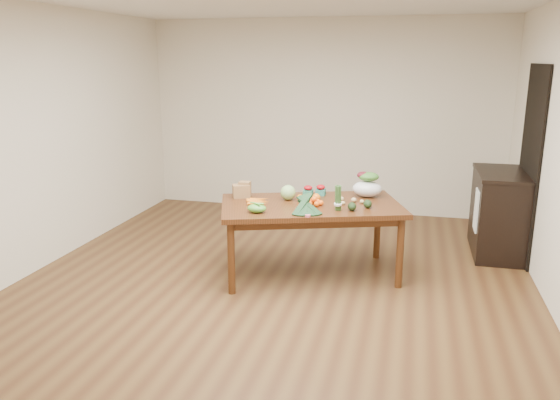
% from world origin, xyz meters
% --- Properties ---
extents(floor, '(6.00, 6.00, 0.00)m').
position_xyz_m(floor, '(0.00, 0.00, 0.00)').
color(floor, brown).
rests_on(floor, ground).
extents(room_walls, '(5.02, 6.02, 2.70)m').
position_xyz_m(room_walls, '(0.00, 0.00, 1.35)').
color(room_walls, silver).
rests_on(room_walls, floor).
extents(dining_table, '(1.99, 1.50, 0.75)m').
position_xyz_m(dining_table, '(0.30, 0.51, 0.38)').
color(dining_table, '#532713').
rests_on(dining_table, floor).
extents(doorway_dark, '(0.02, 1.00, 2.10)m').
position_xyz_m(doorway_dark, '(2.48, 1.60, 1.05)').
color(doorway_dark, black).
rests_on(doorway_dark, floor).
extents(cabinet, '(0.52, 1.02, 0.94)m').
position_xyz_m(cabinet, '(2.22, 1.65, 0.47)').
color(cabinet, black).
rests_on(cabinet, floor).
extents(dish_towel, '(0.02, 0.28, 0.45)m').
position_xyz_m(dish_towel, '(1.96, 1.40, 0.55)').
color(dish_towel, white).
rests_on(dish_towel, cabinet).
extents(paper_bag, '(0.28, 0.26, 0.16)m').
position_xyz_m(paper_bag, '(-0.46, 0.59, 0.83)').
color(paper_bag, olive).
rests_on(paper_bag, dining_table).
extents(cabbage, '(0.15, 0.15, 0.15)m').
position_xyz_m(cabbage, '(0.04, 0.60, 0.83)').
color(cabbage, '#98D279').
rests_on(cabbage, dining_table).
extents(strawberry_basket_a, '(0.12, 0.12, 0.09)m').
position_xyz_m(strawberry_basket_a, '(0.20, 0.82, 0.79)').
color(strawberry_basket_a, '#B60C1D').
rests_on(strawberry_basket_a, dining_table).
extents(strawberry_basket_b, '(0.12, 0.12, 0.09)m').
position_xyz_m(strawberry_basket_b, '(0.33, 0.88, 0.79)').
color(strawberry_basket_b, red).
rests_on(strawberry_basket_b, dining_table).
extents(orange_a, '(0.07, 0.07, 0.07)m').
position_xyz_m(orange_a, '(0.17, 0.58, 0.79)').
color(orange_a, '#FE630F').
rests_on(orange_a, dining_table).
extents(orange_b, '(0.07, 0.07, 0.07)m').
position_xyz_m(orange_b, '(0.32, 0.66, 0.78)').
color(orange_b, orange).
rests_on(orange_b, dining_table).
extents(orange_c, '(0.08, 0.08, 0.08)m').
position_xyz_m(orange_c, '(0.33, 0.60, 0.79)').
color(orange_c, orange).
rests_on(orange_c, dining_table).
extents(mandarin_cluster, '(0.23, 0.23, 0.09)m').
position_xyz_m(mandarin_cluster, '(0.33, 0.47, 0.79)').
color(mandarin_cluster, orange).
rests_on(mandarin_cluster, dining_table).
extents(carrots, '(0.29, 0.30, 0.03)m').
position_xyz_m(carrots, '(-0.22, 0.43, 0.76)').
color(carrots, orange).
rests_on(carrots, dining_table).
extents(snap_pea_bag, '(0.18, 0.14, 0.08)m').
position_xyz_m(snap_pea_bag, '(-0.14, 0.07, 0.79)').
color(snap_pea_bag, green).
rests_on(snap_pea_bag, dining_table).
extents(kale_bunch, '(0.43, 0.48, 0.16)m').
position_xyz_m(kale_bunch, '(0.32, 0.14, 0.83)').
color(kale_bunch, '#163319').
rests_on(kale_bunch, dining_table).
extents(asparagus_bundle, '(0.11, 0.14, 0.26)m').
position_xyz_m(asparagus_bundle, '(0.59, 0.31, 0.88)').
color(asparagus_bundle, '#47843C').
rests_on(asparagus_bundle, dining_table).
extents(potato_a, '(0.06, 0.05, 0.05)m').
position_xyz_m(potato_a, '(0.56, 0.63, 0.78)').
color(potato_a, tan).
rests_on(potato_a, dining_table).
extents(potato_b, '(0.04, 0.04, 0.04)m').
position_xyz_m(potato_b, '(0.61, 0.54, 0.77)').
color(potato_b, '#DBC77E').
rests_on(potato_b, dining_table).
extents(potato_c, '(0.06, 0.05, 0.05)m').
position_xyz_m(potato_c, '(0.70, 0.67, 0.77)').
color(potato_c, '#DCC57E').
rests_on(potato_c, dining_table).
extents(potato_d, '(0.06, 0.05, 0.05)m').
position_xyz_m(potato_d, '(0.58, 0.67, 0.77)').
color(potato_d, tan).
rests_on(potato_d, dining_table).
extents(potato_e, '(0.04, 0.04, 0.04)m').
position_xyz_m(potato_e, '(0.79, 0.64, 0.77)').
color(potato_e, tan).
rests_on(potato_e, dining_table).
extents(avocado_a, '(0.11, 0.14, 0.08)m').
position_xyz_m(avocado_a, '(0.72, 0.35, 0.79)').
color(avocado_a, black).
rests_on(avocado_a, dining_table).
extents(avocado_b, '(0.11, 0.14, 0.08)m').
position_xyz_m(avocado_b, '(0.86, 0.49, 0.79)').
color(avocado_b, black).
rests_on(avocado_b, dining_table).
extents(salad_bag, '(0.36, 0.32, 0.24)m').
position_xyz_m(salad_bag, '(0.81, 0.92, 0.87)').
color(salad_bag, white).
rests_on(salad_bag, dining_table).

